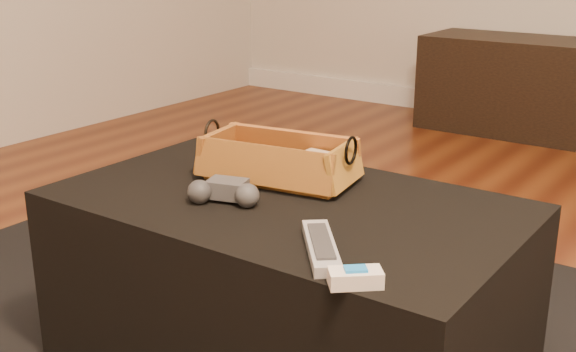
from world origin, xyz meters
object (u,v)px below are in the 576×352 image
Objects in this scene: tv_remote at (269,171)px; media_cabinet at (547,89)px; cream_gadget at (355,277)px; wicker_basket at (278,162)px; silver_remote at (321,246)px; game_controller at (225,192)px; ottoman at (286,286)px.

media_cabinet is at bearing 76.47° from tv_remote.
cream_gadget is (0.50, -2.80, 0.20)m from media_cabinet.
cream_gadget is at bearing -41.23° from wicker_basket.
wicker_basket is 0.42m from silver_remote.
game_controller is 1.75× the size of cream_gadget.
ottoman is at bearing -47.04° from wicker_basket.
media_cabinet is 13.32× the size of cream_gadget.
media_cabinet is 6.41× the size of silver_remote.
game_controller is (0.08, -2.63, 0.21)m from media_cabinet.
tv_remote is 0.49× the size of wicker_basket.
silver_remote is (0.38, -2.72, 0.20)m from media_cabinet.
wicker_basket is (-0.09, 0.09, 0.25)m from ottoman.
media_cabinet is 2.54m from ottoman.
media_cabinet reaches higher than cream_gadget.
media_cabinet is 7.59× the size of game_controller.
wicker_basket is (0.08, -2.44, 0.23)m from media_cabinet.
wicker_basket is at bearing -88.15° from media_cabinet.
game_controller is at bearing 157.37° from cream_gadget.
ottoman is at bearing 48.05° from game_controller.
game_controller reaches higher than cream_gadget.
tv_remote reaches higher than ottoman.
game_controller is at bearing -131.95° from ottoman.
cream_gadget is (0.42, -0.37, -0.03)m from wicker_basket.
game_controller is (-0.09, -0.10, 0.24)m from ottoman.
ottoman is 6.07× the size of game_controller.
media_cabinet is at bearing 100.08° from cream_gadget.
game_controller is 0.32m from silver_remote.
game_controller is at bearing -88.29° from media_cabinet.
tv_remote and cream_gadget have the same top height.
ottoman is 0.37m from silver_remote.
media_cabinet reaches higher than silver_remote.
wicker_basket is 4.08× the size of cream_gadget.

